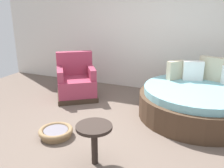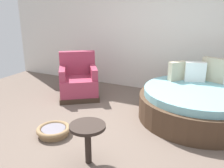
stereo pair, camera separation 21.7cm
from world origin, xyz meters
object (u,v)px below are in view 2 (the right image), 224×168
object	(u,v)px
red_armchair	(78,82)
pet_basket	(54,131)
round_daybed	(197,103)
side_table	(88,132)

from	to	relation	value
red_armchair	pet_basket	xyz separation A→B (m)	(0.57, -1.56, -0.26)
round_daybed	side_table	bearing A→B (deg)	-118.77
red_armchair	pet_basket	distance (m)	1.68
pet_basket	side_table	xyz separation A→B (m)	(0.82, -0.35, 0.35)
red_armchair	pet_basket	size ratio (longest dim) A/B	2.18
round_daybed	side_table	distance (m)	2.17
round_daybed	pet_basket	xyz separation A→B (m)	(-1.87, -1.55, -0.20)
pet_basket	round_daybed	bearing A→B (deg)	39.66
round_daybed	pet_basket	world-z (taller)	round_daybed
pet_basket	side_table	bearing A→B (deg)	-23.01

